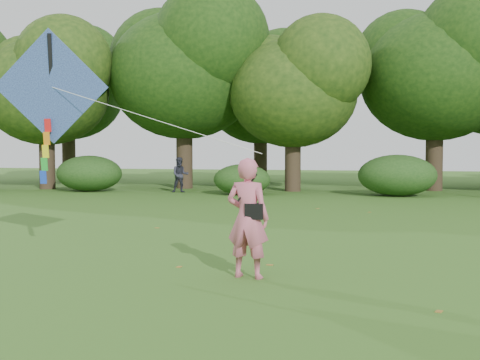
# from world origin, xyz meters

# --- Properties ---
(ground) EXTENTS (100.00, 100.00, 0.00)m
(ground) POSITION_xyz_m (0.00, 0.00, 0.00)
(ground) COLOR #265114
(ground) RESTS_ON ground
(man_kite_flyer) EXTENTS (0.80, 0.59, 2.00)m
(man_kite_flyer) POSITION_xyz_m (-0.20, -0.37, 1.00)
(man_kite_flyer) COLOR #C55C73
(man_kite_flyer) RESTS_ON ground
(bystander_left) EXTENTS (1.01, 0.90, 1.72)m
(bystander_left) POSITION_xyz_m (-7.26, 17.94, 0.86)
(bystander_left) COLOR #282936
(bystander_left) RESTS_ON ground
(crossbody_bag) EXTENTS (0.43, 0.20, 0.75)m
(crossbody_bag) POSITION_xyz_m (-0.09, -0.40, 1.13)
(crossbody_bag) COLOR black
(crossbody_bag) RESTS_ON ground
(flying_kite) EXTENTS (5.59, 1.56, 3.05)m
(flying_kite) POSITION_xyz_m (-4.42, 0.85, 3.32)
(flying_kite) COLOR #2639A5
(flying_kite) RESTS_ON ground
(tree_line) EXTENTS (54.70, 15.30, 9.48)m
(tree_line) POSITION_xyz_m (1.67, 22.88, 5.60)
(tree_line) COLOR #3A2D1E
(tree_line) RESTS_ON ground
(shrub_band) EXTENTS (39.15, 3.22, 1.88)m
(shrub_band) POSITION_xyz_m (-0.72, 17.60, 0.86)
(shrub_band) COLOR #264919
(shrub_band) RESTS_ON ground
(fallen_leaves) EXTENTS (8.50, 14.67, 0.01)m
(fallen_leaves) POSITION_xyz_m (-1.45, 3.61, 0.01)
(fallen_leaves) COLOR olive
(fallen_leaves) RESTS_ON ground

